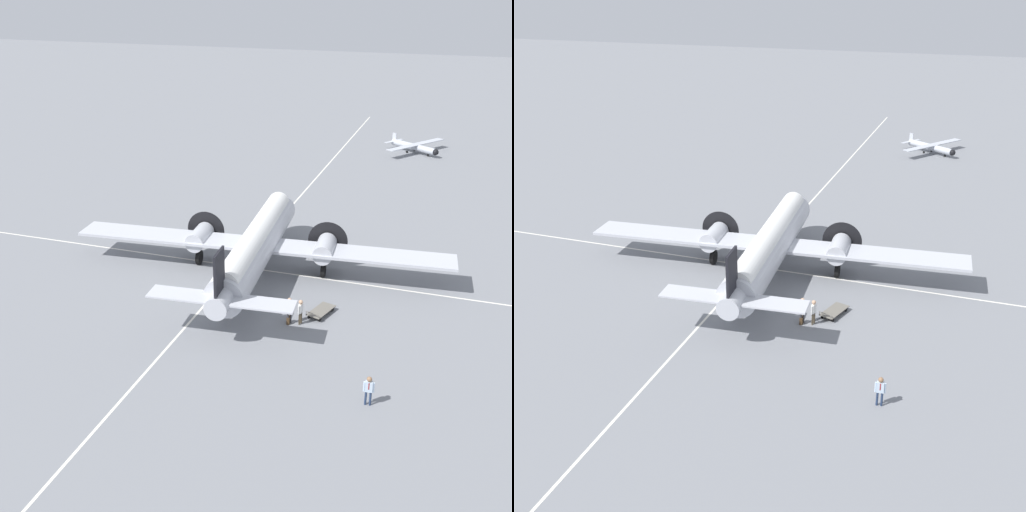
% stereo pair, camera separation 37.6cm
% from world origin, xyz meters
% --- Properties ---
extents(ground_plane, '(300.00, 300.00, 0.00)m').
position_xyz_m(ground_plane, '(0.00, 0.00, 0.00)').
color(ground_plane, slate).
extents(apron_line_eastwest, '(120.00, 0.16, 0.01)m').
position_xyz_m(apron_line_eastwest, '(0.00, 1.84, 0.00)').
color(apron_line_eastwest, silver).
rests_on(apron_line_eastwest, ground_plane).
extents(apron_line_northsouth, '(0.16, 120.00, 0.01)m').
position_xyz_m(apron_line_northsouth, '(1.29, 0.00, 0.00)').
color(apron_line_northsouth, silver).
rests_on(apron_line_northsouth, ground_plane).
extents(airliner_main, '(19.57, 28.03, 5.78)m').
position_xyz_m(airliner_main, '(0.41, 0.04, 2.52)').
color(airliner_main, silver).
rests_on(airliner_main, ground_plane).
extents(crew_foreground, '(0.27, 0.58, 1.69)m').
position_xyz_m(crew_foreground, '(-12.51, -10.31, 1.04)').
color(crew_foreground, navy).
rests_on(crew_foreground, ground_plane).
extents(passenger_boarding, '(0.58, 0.33, 1.80)m').
position_xyz_m(passenger_boarding, '(-5.76, -4.18, 1.10)').
color(passenger_boarding, '#2D2D33').
rests_on(passenger_boarding, ground_plane).
extents(ramp_agent, '(0.56, 0.27, 1.68)m').
position_xyz_m(ramp_agent, '(-5.58, -4.85, 1.03)').
color(ramp_agent, '#473D2D').
rests_on(ramp_agent, ground_plane).
extents(suitcase_near_door, '(0.47, 0.17, 0.52)m').
position_xyz_m(suitcase_near_door, '(-5.75, -4.15, 0.24)').
color(suitcase_near_door, '#47331E').
rests_on(suitcase_near_door, ground_plane).
extents(baggage_cart, '(2.41, 1.59, 0.56)m').
position_xyz_m(baggage_cart, '(-3.98, -5.80, 0.28)').
color(baggage_cart, '#6B665B').
rests_on(baggage_cart, ground_plane).
extents(light_aircraft_distant, '(8.62, 7.12, 1.89)m').
position_xyz_m(light_aircraft_distant, '(39.88, -7.08, 0.80)').
color(light_aircraft_distant, '#B7BCC6').
rests_on(light_aircraft_distant, ground_plane).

